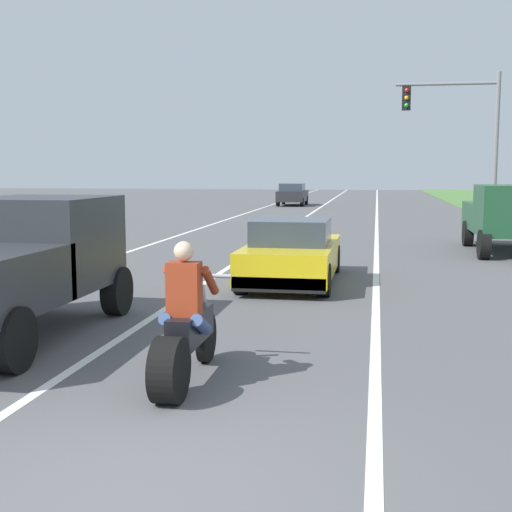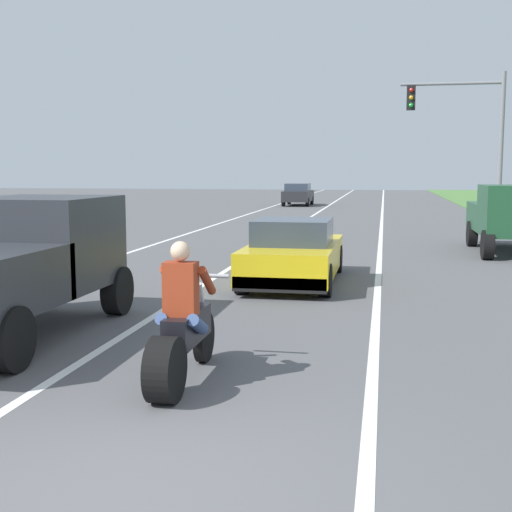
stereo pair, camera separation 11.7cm
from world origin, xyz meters
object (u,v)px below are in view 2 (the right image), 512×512
motorcycle_with_rider (181,333)px  traffic_light_mast_near (470,128)px  distant_car_far_ahead (298,194)px  pickup_truck_right_shoulder_dark_green (511,215)px  pickup_truck_left_lane_dark_grey (12,261)px  sports_car_yellow (294,253)px

motorcycle_with_rider → traffic_light_mast_near: bearing=75.1°
traffic_light_mast_near → distant_car_far_ahead: (-8.88, 19.32, -3.17)m
motorcycle_with_rider → traffic_light_mast_near: 20.81m
motorcycle_with_rider → pickup_truck_right_shoulder_dark_green: 14.82m
traffic_light_mast_near → pickup_truck_left_lane_dark_grey: bearing=-114.6°
motorcycle_with_rider → sports_car_yellow: (0.32, 7.18, 0.04)m
sports_car_yellow → pickup_truck_left_lane_dark_grey: bearing=-121.4°
pickup_truck_left_lane_dark_grey → distant_car_far_ahead: (-0.56, 37.46, -0.33)m
motorcycle_with_rider → pickup_truck_right_shoulder_dark_green: (5.81, 13.62, 0.51)m
traffic_light_mast_near → sports_car_yellow: bearing=-111.5°
pickup_truck_left_lane_dark_grey → distant_car_far_ahead: size_ratio=1.20×
pickup_truck_left_lane_dark_grey → traffic_light_mast_near: 20.16m
pickup_truck_right_shoulder_dark_green → traffic_light_mast_near: size_ratio=0.80×
pickup_truck_left_lane_dark_grey → distant_car_far_ahead: bearing=90.9°
pickup_truck_right_shoulder_dark_green → traffic_light_mast_near: traffic_light_mast_near is taller
motorcycle_with_rider → pickup_truck_left_lane_dark_grey: 3.51m
motorcycle_with_rider → traffic_light_mast_near: (5.29, 19.85, 3.35)m
pickup_truck_left_lane_dark_grey → distant_car_far_ahead: 37.46m
pickup_truck_right_shoulder_dark_green → distant_car_far_ahead: (-9.39, 25.54, -0.33)m
motorcycle_with_rider → distant_car_far_ahead: bearing=95.2°
pickup_truck_left_lane_dark_grey → pickup_truck_right_shoulder_dark_green: bearing=53.5°
sports_car_yellow → pickup_truck_left_lane_dark_grey: (-3.34, -5.47, 0.48)m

